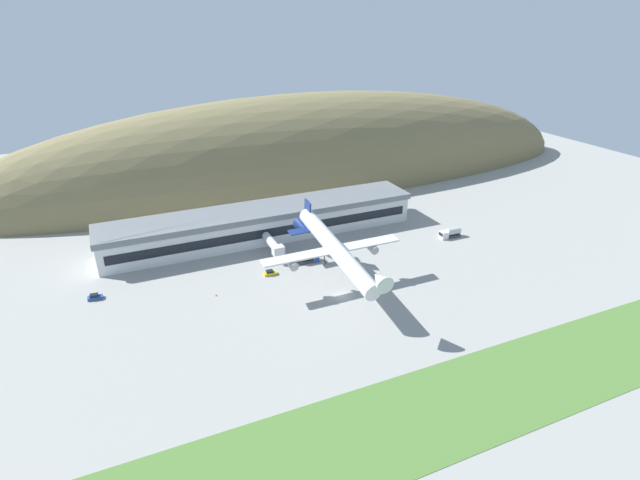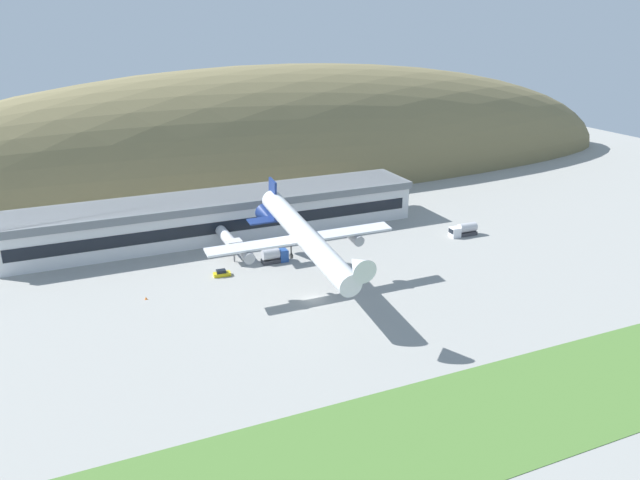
{
  "view_description": "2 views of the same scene",
  "coord_description": "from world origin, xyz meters",
  "px_view_note": "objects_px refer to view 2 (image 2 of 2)",
  "views": [
    {
      "loc": [
        -51.98,
        -102.73,
        69.9
      ],
      "look_at": [
        -2.7,
        8.22,
        13.57
      ],
      "focal_mm": 28.0,
      "sensor_mm": 36.0,
      "label": 1
    },
    {
      "loc": [
        -44.45,
        -104.03,
        54.6
      ],
      "look_at": [
        3.04,
        3.77,
        11.02
      ],
      "focal_mm": 35.0,
      "sensor_mm": 36.0,
      "label": 2
    }
  ],
  "objects_px": {
    "terminal_building": "(218,213)",
    "fuel_truck": "(274,256)",
    "traffic_cone_0": "(146,298)",
    "cargo_airplane": "(304,236)",
    "box_truck": "(464,230)",
    "service_car_1": "(222,273)",
    "jetway_0": "(229,240)"
  },
  "relations": [
    {
      "from": "box_truck",
      "to": "cargo_airplane",
      "type": "bearing_deg",
      "value": -164.36
    },
    {
      "from": "cargo_airplane",
      "to": "fuel_truck",
      "type": "distance_m",
      "value": 19.52
    },
    {
      "from": "fuel_truck",
      "to": "box_truck",
      "type": "height_order",
      "value": "fuel_truck"
    },
    {
      "from": "traffic_cone_0",
      "to": "cargo_airplane",
      "type": "bearing_deg",
      "value": -15.4
    },
    {
      "from": "jetway_0",
      "to": "traffic_cone_0",
      "type": "relative_size",
      "value": 23.1
    },
    {
      "from": "terminal_building",
      "to": "fuel_truck",
      "type": "bearing_deg",
      "value": -73.61
    },
    {
      "from": "cargo_airplane",
      "to": "service_car_1",
      "type": "bearing_deg",
      "value": 135.01
    },
    {
      "from": "service_car_1",
      "to": "traffic_cone_0",
      "type": "height_order",
      "value": "service_car_1"
    },
    {
      "from": "cargo_airplane",
      "to": "traffic_cone_0",
      "type": "xyz_separation_m",
      "value": [
        -30.93,
        8.52,
        -11.52
      ]
    },
    {
      "from": "terminal_building",
      "to": "fuel_truck",
      "type": "relative_size",
      "value": 17.04
    },
    {
      "from": "cargo_airplane",
      "to": "box_truck",
      "type": "bearing_deg",
      "value": 15.64
    },
    {
      "from": "terminal_building",
      "to": "traffic_cone_0",
      "type": "xyz_separation_m",
      "value": [
        -23.54,
        -31.19,
        -5.67
      ]
    },
    {
      "from": "fuel_truck",
      "to": "traffic_cone_0",
      "type": "distance_m",
      "value": 31.42
    },
    {
      "from": "terminal_building",
      "to": "box_truck",
      "type": "distance_m",
      "value": 63.07
    },
    {
      "from": "service_car_1",
      "to": "cargo_airplane",
      "type": "bearing_deg",
      "value": -44.99
    },
    {
      "from": "jetway_0",
      "to": "service_car_1",
      "type": "relative_size",
      "value": 3.53
    },
    {
      "from": "terminal_building",
      "to": "traffic_cone_0",
      "type": "height_order",
      "value": "terminal_building"
    },
    {
      "from": "jetway_0",
      "to": "fuel_truck",
      "type": "xyz_separation_m",
      "value": [
        8.38,
        -7.96,
        -2.41
      ]
    },
    {
      "from": "terminal_building",
      "to": "service_car_1",
      "type": "relative_size",
      "value": 27.67
    },
    {
      "from": "terminal_building",
      "to": "jetway_0",
      "type": "relative_size",
      "value": 7.83
    },
    {
      "from": "terminal_building",
      "to": "service_car_1",
      "type": "xyz_separation_m",
      "value": [
        -6.45,
        -25.88,
        -5.37
      ]
    },
    {
      "from": "terminal_building",
      "to": "service_car_1",
      "type": "bearing_deg",
      "value": -104.0
    },
    {
      "from": "terminal_building",
      "to": "jetway_0",
      "type": "distance_m",
      "value": 15.34
    },
    {
      "from": "cargo_airplane",
      "to": "fuel_truck",
      "type": "relative_size",
      "value": 8.42
    },
    {
      "from": "jetway_0",
      "to": "service_car_1",
      "type": "distance_m",
      "value": 12.28
    },
    {
      "from": "fuel_truck",
      "to": "terminal_building",
      "type": "bearing_deg",
      "value": 106.39
    },
    {
      "from": "jetway_0",
      "to": "traffic_cone_0",
      "type": "bearing_deg",
      "value": -143.82
    },
    {
      "from": "terminal_building",
      "to": "traffic_cone_0",
      "type": "relative_size",
      "value": 180.85
    },
    {
      "from": "terminal_building",
      "to": "jetway_0",
      "type": "height_order",
      "value": "terminal_building"
    },
    {
      "from": "fuel_truck",
      "to": "traffic_cone_0",
      "type": "bearing_deg",
      "value": -165.05
    },
    {
      "from": "service_car_1",
      "to": "box_truck",
      "type": "relative_size",
      "value": 0.5
    },
    {
      "from": "cargo_airplane",
      "to": "box_truck",
      "type": "distance_m",
      "value": 52.97
    }
  ]
}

